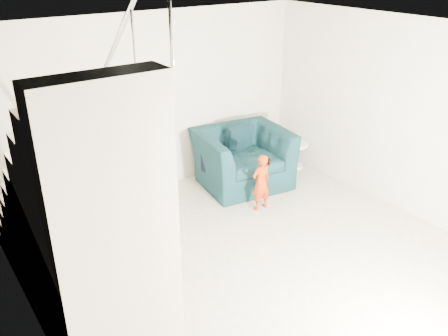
{
  "coord_description": "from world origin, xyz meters",
  "views": [
    {
      "loc": [
        -3.12,
        -3.39,
        3.45
      ],
      "look_at": [
        0.15,
        1.2,
        0.85
      ],
      "focal_mm": 38.0,
      "sensor_mm": 36.0,
      "label": 1
    }
  ],
  "objects": [
    {
      "name": "floor",
      "position": [
        0.0,
        0.0,
        0.0
      ],
      "size": [
        5.5,
        5.5,
        0.0
      ],
      "primitive_type": "plane",
      "color": "#9E927A",
      "rests_on": "ground"
    },
    {
      "name": "armchair",
      "position": [
        1.12,
        2.05,
        0.45
      ],
      "size": [
        1.54,
        1.39,
        0.89
      ],
      "primitive_type": "imported",
      "rotation": [
        0.0,
        0.0,
        -0.15
      ],
      "color": "black",
      "rests_on": "floor"
    },
    {
      "name": "side_table",
      "position": [
        2.25,
        2.05,
        0.3
      ],
      "size": [
        0.44,
        0.44,
        0.44
      ],
      "color": "white",
      "rests_on": "floor"
    },
    {
      "name": "staircase",
      "position": [
        -2.0,
        0.55,
        0.95
      ],
      "size": [
        1.02,
        3.03,
        3.62
      ],
      "color": "#ADA089",
      "rests_on": "floor"
    },
    {
      "name": "cushion",
      "position": [
        1.22,
        2.29,
        0.69
      ],
      "size": [
        0.46,
        0.22,
        0.45
      ],
      "primitive_type": "cube",
      "rotation": [
        0.21,
        0.0,
        0.0
      ],
      "color": "black",
      "rests_on": "armchair"
    },
    {
      "name": "phone",
      "position": [
        0.93,
        1.21,
        0.74
      ],
      "size": [
        0.03,
        0.05,
        0.1
      ],
      "primitive_type": "cube",
      "rotation": [
        0.0,
        0.0,
        0.28
      ],
      "color": "black",
      "rests_on": "toddler"
    },
    {
      "name": "toddler",
      "position": [
        0.83,
        1.25,
        0.42
      ],
      "size": [
        0.31,
        0.21,
        0.85
      ],
      "primitive_type": "imported",
      "rotation": [
        0.0,
        0.0,
        3.13
      ],
      "color": "#9F2805",
      "rests_on": "floor"
    },
    {
      "name": "back_wall",
      "position": [
        0.0,
        2.75,
        1.35
      ],
      "size": [
        5.0,
        0.0,
        5.0
      ],
      "primitive_type": "plane",
      "rotation": [
        1.57,
        0.0,
        0.0
      ],
      "color": "#BAB198",
      "rests_on": "floor"
    },
    {
      "name": "ceiling",
      "position": [
        0.0,
        0.0,
        2.7
      ],
      "size": [
        5.5,
        5.5,
        0.0
      ],
      "primitive_type": "plane",
      "rotation": [
        3.14,
        0.0,
        0.0
      ],
      "color": "silver",
      "rests_on": "back_wall"
    },
    {
      "name": "right_wall",
      "position": [
        2.5,
        0.0,
        1.35
      ],
      "size": [
        0.0,
        5.5,
        5.5
      ],
      "primitive_type": "plane",
      "rotation": [
        1.57,
        0.0,
        -1.57
      ],
      "color": "#BAB198",
      "rests_on": "floor"
    },
    {
      "name": "throw",
      "position": [
        0.51,
        2.07,
        0.56
      ],
      "size": [
        0.04,
        0.45,
        0.5
      ],
      "primitive_type": "cube",
      "color": "black",
      "rests_on": "armchair"
    },
    {
      "name": "left_wall",
      "position": [
        -2.5,
        0.0,
        1.35
      ],
      "size": [
        0.0,
        5.5,
        5.5
      ],
      "primitive_type": "plane",
      "rotation": [
        1.57,
        0.0,
        1.57
      ],
      "color": "#BAB198",
      "rests_on": "floor"
    }
  ]
}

